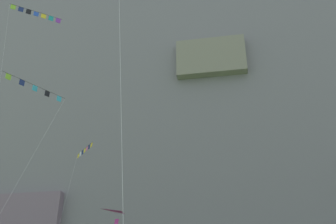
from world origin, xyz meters
TOP-DOWN VIEW (x-y plane):
  - cliff_face at (-0.01, 67.31)m, footprint 180.00×29.16m
  - kite_delta_near_cliff at (-6.04, 24.94)m, footprint 1.85×4.93m
  - kite_banner_mid_center at (-13.24, 34.04)m, footprint 2.79×7.41m
  - kite_banner_low_center at (-11.35, 19.37)m, footprint 3.11×5.80m
  - kite_banner_front_field at (-15.74, 24.57)m, footprint 4.93×5.61m

SIDE VIEW (x-z plane):
  - kite_delta_near_cliff at x=-6.04m, z-range 4.75..14.78m
  - kite_banner_low_center at x=-11.35m, z-range 7.42..25.67m
  - kite_banner_mid_center at x=-13.24m, z-range 8.54..28.27m
  - kite_banner_front_field at x=-15.74m, z-range 13.61..44.19m
  - cliff_face at x=-0.01m, z-range -0.03..82.65m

